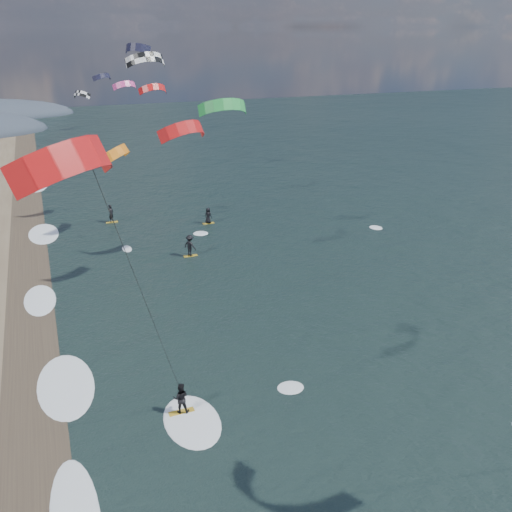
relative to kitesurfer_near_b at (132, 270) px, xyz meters
name	(u,v)px	position (x,y,z in m)	size (l,w,h in m)	color
wet_sand_strip	(34,457)	(-4.38, 3.52, -9.51)	(3.00, 240.00, 0.00)	#382D23
kitesurfer_near_b	(132,270)	(0.00, 0.00, 0.00)	(6.90, 9.05, 14.90)	gold
far_kitesurfers	(178,231)	(7.82, 27.50, -8.65)	(9.55, 11.98, 1.80)	gold
bg_kite_field	(135,88)	(8.25, 47.21, 1.43)	(10.89, 72.42, 8.96)	green
shoreline_surf	(57,390)	(-3.18, 8.27, -9.52)	(2.40, 79.40, 0.11)	white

